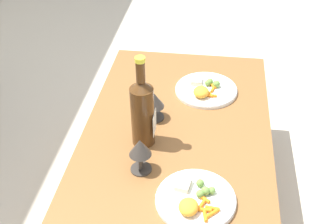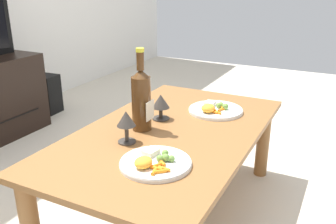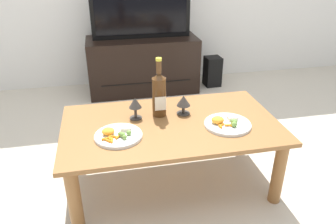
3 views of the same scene
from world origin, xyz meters
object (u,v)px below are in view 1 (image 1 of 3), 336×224
(goblet_left, at_px, (140,150))
(goblet_right, at_px, (154,101))
(wine_bottle, at_px, (142,110))
(dinner_plate_right, at_px, (206,89))
(dining_table, at_px, (176,149))
(dinner_plate_left, at_px, (195,199))

(goblet_left, height_order, goblet_right, goblet_left)
(wine_bottle, height_order, dinner_plate_right, wine_bottle)
(wine_bottle, bearing_deg, dining_table, -67.94)
(goblet_right, xyz_separation_m, dinner_plate_right, (0.21, -0.19, -0.07))
(goblet_left, bearing_deg, dining_table, -27.39)
(wine_bottle, height_order, dinner_plate_left, wine_bottle)
(dining_table, bearing_deg, goblet_left, 152.61)
(dinner_plate_left, relative_size, dinner_plate_right, 0.96)
(dinner_plate_left, bearing_deg, dining_table, 16.93)
(goblet_left, distance_m, goblet_right, 0.29)
(goblet_left, distance_m, dinner_plate_right, 0.54)
(dinner_plate_left, xyz_separation_m, dinner_plate_right, (0.62, 0.00, 0.00))
(wine_bottle, bearing_deg, goblet_left, -173.69)
(dining_table, bearing_deg, dinner_plate_left, -163.07)
(dinner_plate_left, bearing_deg, wine_bottle, 38.48)
(goblet_left, relative_size, goblet_right, 1.11)
(goblet_right, relative_size, dinner_plate_left, 0.47)
(dining_table, relative_size, goblet_right, 10.31)
(goblet_right, height_order, dinner_plate_left, goblet_right)
(goblet_left, height_order, dinner_plate_right, goblet_left)
(dining_table, distance_m, wine_bottle, 0.25)
(goblet_right, bearing_deg, dining_table, -134.68)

